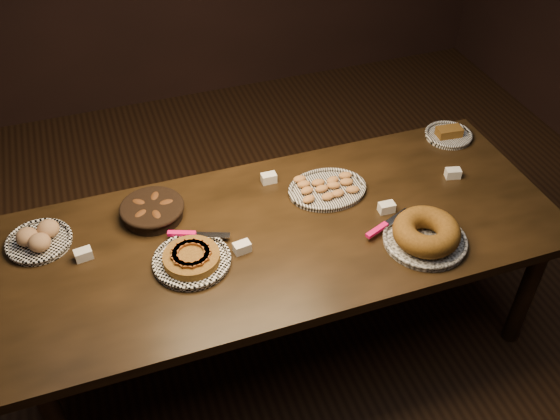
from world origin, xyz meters
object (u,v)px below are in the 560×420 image
object	(u,v)px
madeleine_platter	(327,189)
bundt_cake_plate	(426,234)
buffet_table	(287,241)
apple_tart_plate	(192,259)

from	to	relation	value
madeleine_platter	bundt_cake_plate	xyz separation A→B (m)	(0.26, -0.45, 0.03)
buffet_table	apple_tart_plate	bearing A→B (deg)	-171.55
madeleine_platter	bundt_cake_plate	size ratio (longest dim) A/B	0.88
apple_tart_plate	bundt_cake_plate	size ratio (longest dim) A/B	0.85
buffet_table	apple_tart_plate	world-z (taller)	apple_tart_plate
apple_tart_plate	bundt_cake_plate	xyz separation A→B (m)	(0.96, -0.21, 0.02)
madeleine_platter	buffet_table	bearing A→B (deg)	-142.80
bundt_cake_plate	madeleine_platter	bearing A→B (deg)	135.74
buffet_table	madeleine_platter	distance (m)	0.33
madeleine_platter	bundt_cake_plate	bearing A→B (deg)	-57.07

